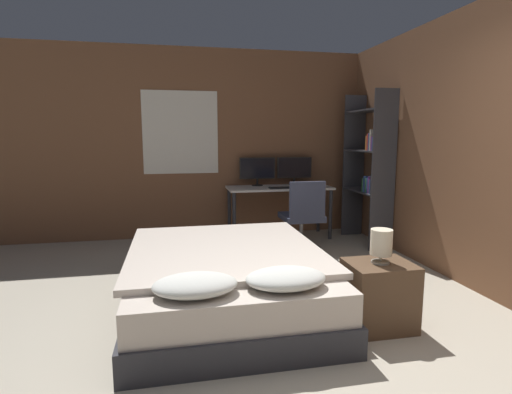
{
  "coord_description": "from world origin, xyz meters",
  "views": [
    {
      "loc": [
        -1.04,
        -2.01,
        1.46
      ],
      "look_at": [
        -0.09,
        2.57,
        0.75
      ],
      "focal_mm": 28.0,
      "sensor_mm": 36.0,
      "label": 1
    }
  ],
  "objects_px": {
    "keyboard": "(283,188)",
    "nightstand": "(379,295)",
    "desk": "(279,193)",
    "monitor_left": "(257,169)",
    "office_chair": "(303,222)",
    "bed": "(227,279)",
    "bedside_lamp": "(381,243)",
    "bookshelf": "(371,163)",
    "monitor_right": "(294,169)",
    "computer_mouse": "(302,187)"
  },
  "relations": [
    {
      "from": "keyboard",
      "to": "nightstand",
      "type": "bearing_deg",
      "value": -89.24
    },
    {
      "from": "nightstand",
      "to": "desk",
      "type": "relative_size",
      "value": 0.35
    },
    {
      "from": "monitor_left",
      "to": "office_chair",
      "type": "bearing_deg",
      "value": -68.54
    },
    {
      "from": "bed",
      "to": "bedside_lamp",
      "type": "xyz_separation_m",
      "value": [
        1.1,
        -0.59,
        0.41
      ]
    },
    {
      "from": "bedside_lamp",
      "to": "nightstand",
      "type": "bearing_deg",
      "value": -116.57
    },
    {
      "from": "nightstand",
      "to": "office_chair",
      "type": "bearing_deg",
      "value": 88.17
    },
    {
      "from": "bookshelf",
      "to": "monitor_left",
      "type": "bearing_deg",
      "value": 151.6
    },
    {
      "from": "nightstand",
      "to": "bedside_lamp",
      "type": "relative_size",
      "value": 1.98
    },
    {
      "from": "bed",
      "to": "bookshelf",
      "type": "distance_m",
      "value": 2.88
    },
    {
      "from": "monitor_right",
      "to": "computer_mouse",
      "type": "distance_m",
      "value": 0.44
    },
    {
      "from": "bed",
      "to": "office_chair",
      "type": "height_order",
      "value": "office_chair"
    },
    {
      "from": "office_chair",
      "to": "keyboard",
      "type": "bearing_deg",
      "value": 99.63
    },
    {
      "from": "office_chair",
      "to": "bookshelf",
      "type": "xyz_separation_m",
      "value": [
        1.02,
        0.22,
        0.72
      ]
    },
    {
      "from": "bed",
      "to": "keyboard",
      "type": "relative_size",
      "value": 5.5
    },
    {
      "from": "bed",
      "to": "monitor_right",
      "type": "distance_m",
      "value": 2.88
    },
    {
      "from": "bedside_lamp",
      "to": "office_chair",
      "type": "relative_size",
      "value": 0.28
    },
    {
      "from": "bedside_lamp",
      "to": "monitor_left",
      "type": "height_order",
      "value": "monitor_left"
    },
    {
      "from": "monitor_right",
      "to": "desk",
      "type": "bearing_deg",
      "value": -145.82
    },
    {
      "from": "monitor_left",
      "to": "bed",
      "type": "bearing_deg",
      "value": -107.67
    },
    {
      "from": "nightstand",
      "to": "office_chair",
      "type": "distance_m",
      "value": 2.07
    },
    {
      "from": "keyboard",
      "to": "computer_mouse",
      "type": "xyz_separation_m",
      "value": [
        0.28,
        0.0,
        0.01
      ]
    },
    {
      "from": "nightstand",
      "to": "desk",
      "type": "bearing_deg",
      "value": 90.71
    },
    {
      "from": "desk",
      "to": "computer_mouse",
      "type": "distance_m",
      "value": 0.36
    },
    {
      "from": "monitor_left",
      "to": "monitor_right",
      "type": "relative_size",
      "value": 1.0
    },
    {
      "from": "desk",
      "to": "bookshelf",
      "type": "distance_m",
      "value": 1.33
    },
    {
      "from": "bedside_lamp",
      "to": "monitor_right",
      "type": "bearing_deg",
      "value": 85.35
    },
    {
      "from": "desk",
      "to": "monitor_right",
      "type": "xyz_separation_m",
      "value": [
        0.28,
        0.19,
        0.33
      ]
    },
    {
      "from": "desk",
      "to": "bookshelf",
      "type": "xyz_separation_m",
      "value": [
        1.12,
        -0.57,
        0.45
      ]
    },
    {
      "from": "bedside_lamp",
      "to": "bookshelf",
      "type": "xyz_separation_m",
      "value": [
        1.08,
        2.28,
        0.44
      ]
    },
    {
      "from": "monitor_left",
      "to": "keyboard",
      "type": "height_order",
      "value": "monitor_left"
    },
    {
      "from": "bookshelf",
      "to": "bedside_lamp",
      "type": "bearing_deg",
      "value": -115.39
    },
    {
      "from": "monitor_left",
      "to": "bookshelf",
      "type": "xyz_separation_m",
      "value": [
        1.4,
        -0.76,
        0.12
      ]
    },
    {
      "from": "bed",
      "to": "office_chair",
      "type": "xyz_separation_m",
      "value": [
        1.16,
        1.47,
        0.13
      ]
    },
    {
      "from": "nightstand",
      "to": "desk",
      "type": "height_order",
      "value": "desk"
    },
    {
      "from": "bedside_lamp",
      "to": "monitor_right",
      "type": "relative_size",
      "value": 0.5
    },
    {
      "from": "bookshelf",
      "to": "monitor_right",
      "type": "bearing_deg",
      "value": 137.81
    },
    {
      "from": "bed",
      "to": "desk",
      "type": "relative_size",
      "value": 1.4
    },
    {
      "from": "nightstand",
      "to": "keyboard",
      "type": "bearing_deg",
      "value": 90.76
    },
    {
      "from": "nightstand",
      "to": "monitor_left",
      "type": "xyz_separation_m",
      "value": [
        -0.32,
        3.04,
        0.73
      ]
    },
    {
      "from": "monitor_left",
      "to": "computer_mouse",
      "type": "xyz_separation_m",
      "value": [
        0.56,
        -0.38,
        -0.22
      ]
    },
    {
      "from": "bedside_lamp",
      "to": "desk",
      "type": "xyz_separation_m",
      "value": [
        -0.04,
        2.85,
        -0.02
      ]
    },
    {
      "from": "bed",
      "to": "bedside_lamp",
      "type": "distance_m",
      "value": 1.31
    },
    {
      "from": "nightstand",
      "to": "bookshelf",
      "type": "distance_m",
      "value": 2.66
    },
    {
      "from": "monitor_right",
      "to": "office_chair",
      "type": "relative_size",
      "value": 0.57
    },
    {
      "from": "keyboard",
      "to": "office_chair",
      "type": "xyz_separation_m",
      "value": [
        0.1,
        -0.59,
        -0.37
      ]
    },
    {
      "from": "bed",
      "to": "desk",
      "type": "xyz_separation_m",
      "value": [
        1.06,
        2.25,
        0.4
      ]
    },
    {
      "from": "nightstand",
      "to": "bedside_lamp",
      "type": "distance_m",
      "value": 0.41
    },
    {
      "from": "bookshelf",
      "to": "bed",
      "type": "bearing_deg",
      "value": -142.25
    },
    {
      "from": "nightstand",
      "to": "office_chair",
      "type": "height_order",
      "value": "office_chair"
    },
    {
      "from": "bed",
      "to": "monitor_right",
      "type": "relative_size",
      "value": 3.96
    }
  ]
}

